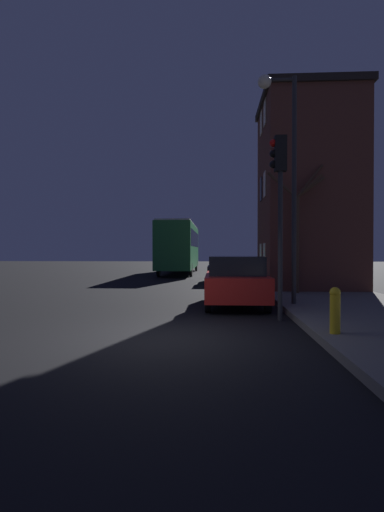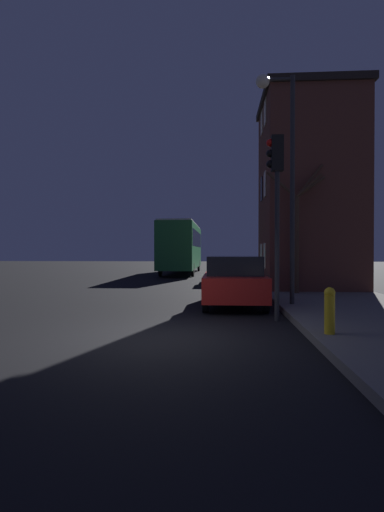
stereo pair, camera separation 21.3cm
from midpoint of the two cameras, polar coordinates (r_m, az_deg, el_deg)
name	(u,v)px [view 1 (the left image)]	position (r m, az deg, el deg)	size (l,w,h in m)	color
ground_plane	(161,337)	(8.44, -5.24, -11.46)	(120.00, 120.00, 0.00)	black
brick_building	(308,192)	(18.97, 15.88, 8.84)	(4.24, 4.98, 8.56)	brown
streetlamp	(284,150)	(12.84, 12.48, 14.61)	(1.18, 0.42, 6.98)	#28282B
traffic_light	(279,189)	(10.49, 11.78, 9.35)	(0.43, 0.24, 4.70)	#28282B
bare_tree	(298,228)	(15.84, 14.49, 3.93)	(2.27, 0.86, 4.99)	#473323
bus	(180,244)	(31.61, -1.98, 1.67)	(2.47, 11.91, 3.90)	#1E6B33
car_near_lane	(236,281)	(12.89, 5.76, -3.53)	(1.89, 4.19, 1.61)	#B21E19
car_mid_lane	(223,269)	(22.41, 4.24, -1.88)	(1.73, 4.29, 1.42)	black
fire_hydrant	(335,309)	(8.27, 19.06, -7.19)	(0.21, 0.21, 0.91)	gold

